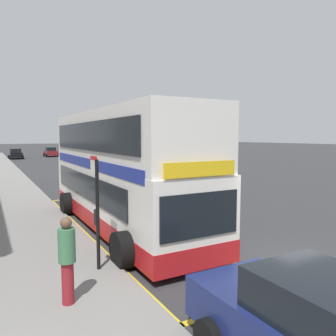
{
  "coord_description": "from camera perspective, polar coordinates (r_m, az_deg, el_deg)",
  "views": [
    {
      "loc": [
        -6.91,
        -6.01,
        3.5
      ],
      "look_at": [
        -0.19,
        6.15,
        2.16
      ],
      "focal_mm": 35.28,
      "sensor_mm": 36.0,
      "label": 1
    }
  ],
  "objects": [
    {
      "name": "double_decker_bus",
      "position": [
        12.75,
        -8.29,
        -1.0
      ],
      "size": [
        3.26,
        10.86,
        4.4
      ],
      "color": "white",
      "rests_on": "ground"
    },
    {
      "name": "pedestrian_further_back",
      "position": [
        7.08,
        -17.04,
        -14.46
      ],
      "size": [
        0.34,
        0.34,
        1.77
      ],
      "color": "maroon",
      "rests_on": "pavement_near"
    },
    {
      "name": "ground_plane",
      "position": [
        38.79,
        -18.53,
        0.04
      ],
      "size": [
        260.0,
        260.0,
        0.0
      ],
      "primitive_type": "plane",
      "color": "#333335"
    },
    {
      "name": "bus_stop_sign",
      "position": [
        8.52,
        -12.24,
        -6.1
      ],
      "size": [
        0.09,
        0.51,
        2.86
      ],
      "color": "black",
      "rests_on": "pavement_near"
    },
    {
      "name": "parked_car_black_kerbside",
      "position": [
        56.55,
        -24.86,
        2.26
      ],
      "size": [
        2.09,
        4.2,
        1.62
      ],
      "rotation": [
        0.0,
        0.0,
        -0.05
      ],
      "color": "black",
      "rests_on": "ground"
    },
    {
      "name": "parked_car_maroon_across",
      "position": [
        60.61,
        -19.61,
        2.63
      ],
      "size": [
        2.09,
        4.2,
        1.62
      ],
      "rotation": [
        0.0,
        0.0,
        0.02
      ],
      "color": "maroon",
      "rests_on": "ground"
    },
    {
      "name": "parked_car_navy_ahead",
      "position": [
        5.47,
        25.13,
        -24.6
      ],
      "size": [
        2.09,
        4.2,
        1.62
      ],
      "rotation": [
        0.0,
        0.0,
        3.15
      ],
      "color": "navy",
      "rests_on": "ground"
    },
    {
      "name": "bus_bay_markings",
      "position": [
        13.02,
        -8.05,
        -10.11
      ],
      "size": [
        3.04,
        13.69,
        0.01
      ],
      "color": "yellow",
      "rests_on": "ground"
    }
  ]
}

